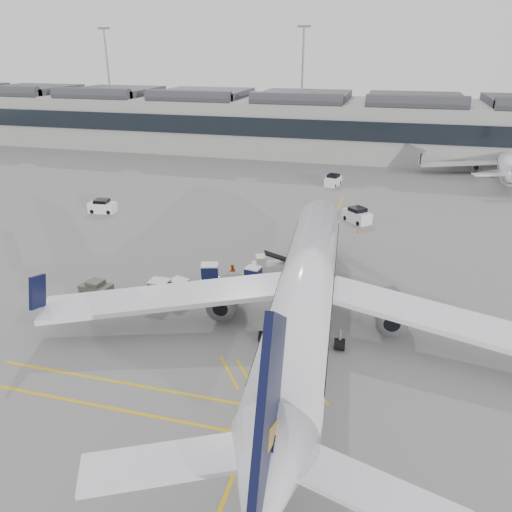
% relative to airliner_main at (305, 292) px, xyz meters
% --- Properties ---
extents(ground, '(220.00, 220.00, 0.00)m').
position_rel_airliner_main_xyz_m(ground, '(-11.08, 0.28, -3.55)').
color(ground, gray).
rests_on(ground, ground).
extents(terminal, '(200.00, 20.45, 12.40)m').
position_rel_airliner_main_xyz_m(terminal, '(-11.08, 72.20, 2.59)').
color(terminal, '#9E9E99').
rests_on(terminal, ground).
extents(light_masts, '(113.00, 0.60, 25.45)m').
position_rel_airliner_main_xyz_m(light_masts, '(-12.75, 86.28, 10.94)').
color(light_masts, slate).
rests_on(light_masts, ground).
extents(apron_markings, '(0.25, 60.00, 0.01)m').
position_rel_airliner_main_xyz_m(apron_markings, '(-1.08, 10.28, -3.55)').
color(apron_markings, gold).
rests_on(apron_markings, ground).
extents(airliner_main, '(41.47, 45.46, 12.09)m').
position_rel_airliner_main_xyz_m(airliner_main, '(0.00, 0.00, 0.00)').
color(airliner_main, white).
rests_on(airliner_main, ground).
extents(airliner_far, '(28.81, 31.64, 8.43)m').
position_rel_airliner_main_xyz_m(airliner_far, '(24.94, 60.24, -1.08)').
color(airliner_far, white).
rests_on(airliner_far, ground).
extents(belt_loader, '(4.95, 3.06, 1.97)m').
position_rel_airliner_main_xyz_m(belt_loader, '(-5.36, 11.01, -2.98)').
color(belt_loader, silver).
rests_on(belt_loader, ground).
extents(baggage_cart_a, '(2.00, 1.82, 1.75)m').
position_rel_airliner_main_xyz_m(baggage_cart_a, '(-11.94, 2.94, -2.62)').
color(baggage_cart_a, gray).
rests_on(baggage_cart_a, ground).
extents(baggage_cart_b, '(1.71, 1.49, 1.59)m').
position_rel_airliner_main_xyz_m(baggage_cart_b, '(-6.29, 7.64, -2.70)').
color(baggage_cart_b, gray).
rests_on(baggage_cart_b, ground).
extents(baggage_cart_c, '(1.83, 1.51, 1.92)m').
position_rel_airliner_main_xyz_m(baggage_cart_c, '(-13.40, 2.02, -2.52)').
color(baggage_cart_c, gray).
rests_on(baggage_cart_c, ground).
extents(baggage_cart_d, '(2.08, 1.88, 1.83)m').
position_rel_airliner_main_xyz_m(baggage_cart_d, '(-10.38, 6.74, -2.57)').
color(baggage_cart_d, gray).
rests_on(baggage_cart_d, ground).
extents(ramp_agent_a, '(0.80, 0.80, 1.87)m').
position_rel_airliner_main_xyz_m(ramp_agent_a, '(-2.97, 7.11, -2.61)').
color(ramp_agent_a, orange).
rests_on(ramp_agent_a, ground).
extents(ramp_agent_b, '(0.98, 0.87, 1.68)m').
position_rel_airliner_main_xyz_m(ramp_agent_b, '(-8.39, 7.56, -2.71)').
color(ramp_agent_b, '#F8570D').
rests_on(ramp_agent_b, ground).
extents(pushback_tug, '(2.96, 2.07, 1.54)m').
position_rel_airliner_main_xyz_m(pushback_tug, '(-19.32, 1.17, -2.87)').
color(pushback_tug, '#515346').
rests_on(pushback_tug, ground).
extents(safety_cone_nose, '(0.37, 0.37, 0.51)m').
position_rel_airliner_main_xyz_m(safety_cone_nose, '(2.43, 24.42, -3.29)').
color(safety_cone_nose, '#F24C0A').
rests_on(safety_cone_nose, ground).
extents(safety_cone_engine, '(0.41, 0.41, 0.56)m').
position_rel_airliner_main_xyz_m(safety_cone_engine, '(3.26, 5.69, -3.27)').
color(safety_cone_engine, '#F24C0A').
rests_on(safety_cone_engine, ground).
extents(service_van_left, '(3.73, 2.14, 1.83)m').
position_rel_airliner_main_xyz_m(service_van_left, '(-32.14, 23.63, -2.73)').
color(service_van_left, white).
rests_on(service_van_left, ground).
extents(service_van_mid, '(2.60, 3.91, 1.84)m').
position_rel_airliner_main_xyz_m(service_van_mid, '(-3.30, 46.33, -2.73)').
color(service_van_mid, white).
rests_on(service_van_mid, ground).
extents(service_van_right, '(4.03, 4.01, 1.95)m').
position_rel_airliner_main_xyz_m(service_van_right, '(1.93, 28.55, -2.68)').
color(service_van_right, white).
rests_on(service_van_right, ground).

